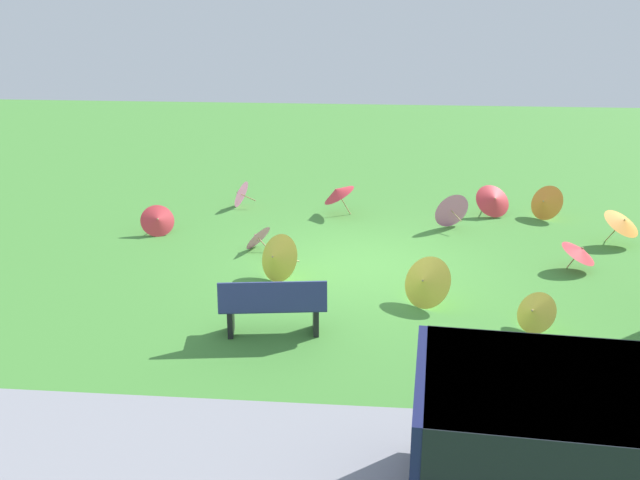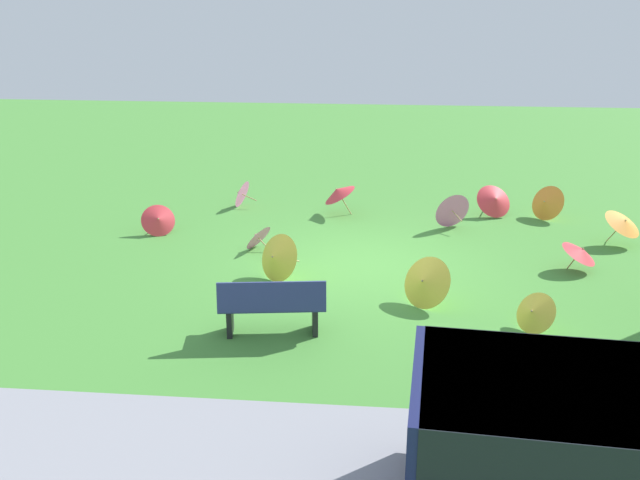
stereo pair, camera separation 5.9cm
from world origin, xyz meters
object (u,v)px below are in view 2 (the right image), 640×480
parasol_pink_1 (240,193)px  parasol_red_4 (495,200)px  parasol_orange_0 (624,222)px  park_bench (272,306)px  parasol_pink_2 (451,209)px  parasol_red_2 (338,192)px  parasol_red_5 (581,251)px  parasol_red_1 (158,220)px  parasol_yellow_1 (425,282)px  parasol_pink_0 (257,236)px  parasol_yellow_0 (276,257)px  parasol_orange_1 (546,202)px  parasol_yellow_2 (534,312)px

parasol_pink_1 → parasol_red_4: bearing=177.7°
parasol_pink_1 → parasol_orange_0: size_ratio=0.68×
park_bench → parasol_pink_2: (-3.07, -5.44, -0.06)m
parasol_red_2 → parasol_red_5: bearing=146.9°
parasol_pink_1 → parasol_red_5: (-7.05, 3.47, 0.05)m
park_bench → parasol_red_4: 7.54m
park_bench → parasol_red_1: 5.38m
parasol_yellow_1 → parasol_pink_2: size_ratio=1.17×
parasol_pink_0 → parasol_red_5: size_ratio=0.85×
parasol_pink_1 → parasol_orange_0: parasol_orange_0 is taller
parasol_yellow_0 → parasol_orange_1: (-5.52, -4.11, -0.04)m
parasol_red_4 → parasol_yellow_2: 5.83m
parasol_pink_2 → parasol_orange_1: 2.32m
parasol_orange_0 → parasol_yellow_1: (4.12, 3.30, -0.07)m
parasol_pink_1 → parasol_pink_2: (-4.88, 1.11, 0.07)m
parasol_yellow_1 → parasol_pink_0: bearing=-36.8°
parasol_yellow_1 → parasol_orange_1: size_ratio=1.11×
parasol_red_4 → parasol_red_2: bearing=3.0°
parasol_red_5 → parasol_red_4: bearing=-71.0°
park_bench → parasol_pink_0: size_ratio=2.18×
park_bench → parasol_pink_2: park_bench is taller
parasol_orange_1 → parasol_pink_0: bearing=22.7°
parasol_red_1 → parasol_orange_0: parasol_orange_0 is taller
parasol_red_5 → parasol_orange_0: bearing=-128.7°
parasol_red_5 → parasol_pink_2: bearing=-47.5°
parasol_red_2 → parasol_red_4: size_ratio=0.88×
parasol_pink_0 → parasol_pink_2: size_ratio=0.87×
parasol_yellow_0 → parasol_red_1: bearing=-38.4°
parasol_red_2 → parasol_yellow_2: bearing=120.8°
parasol_yellow_0 → parasol_pink_1: (1.54, -4.43, -0.10)m
parasol_yellow_0 → parasol_yellow_1: (-2.58, 0.85, -0.01)m
parasol_pink_0 → parasol_yellow_1: 4.00m
parasol_orange_1 → parasol_red_4: bearing=-4.3°
park_bench → parasol_red_4: size_ratio=1.66×
parasol_red_1 → parasol_pink_2: 6.29m
parasol_pink_0 → parasol_red_2: (-1.45, -2.47, 0.26)m
parasol_pink_1 → parasol_red_2: bearing=170.0°
parasol_red_2 → parasol_yellow_1: 5.17m
parasol_pink_1 → parasol_red_5: parasol_pink_1 is taller
parasol_yellow_0 → parasol_yellow_2: parasol_yellow_0 is taller
park_bench → parasol_pink_1: size_ratio=2.28×
parasol_red_4 → parasol_orange_1: size_ratio=1.08×
parasol_red_4 → parasol_red_5: parasol_red_4 is taller
park_bench → parasol_red_2: bearing=-95.3°
parasol_red_5 → park_bench: bearing=30.4°
parasol_yellow_1 → parasol_red_4: parasol_yellow_1 is taller
parasol_pink_1 → parasol_red_1: 2.54m
parasol_red_2 → parasol_red_5: parasol_red_2 is taller
parasol_pink_1 → parasol_orange_1: parasol_orange_1 is taller
park_bench → parasol_orange_1: bearing=-130.2°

